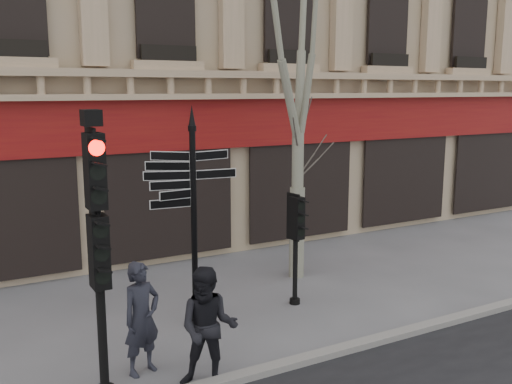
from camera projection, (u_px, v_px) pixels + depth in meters
ground at (265, 332)px, 10.68m from camera, size 80.00×80.00×0.00m
kerb at (306, 359)px, 9.46m from camera, size 80.00×0.25×0.12m
fingerpost at (193, 180)px, 10.50m from camera, size 2.18×2.18×4.21m
traffic_signal_main at (96, 221)px, 7.96m from camera, size 0.47×0.34×4.21m
traffic_signal_secondary at (296, 230)px, 11.79m from camera, size 0.42×0.32×2.31m
plane_tree at (300, 23)px, 12.78m from camera, size 3.19×3.19×8.46m
pedestrian_a at (142, 318)px, 9.00m from camera, size 0.78×0.64×1.84m
pedestrian_b at (208, 328)px, 8.58m from camera, size 1.15×1.08×1.88m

